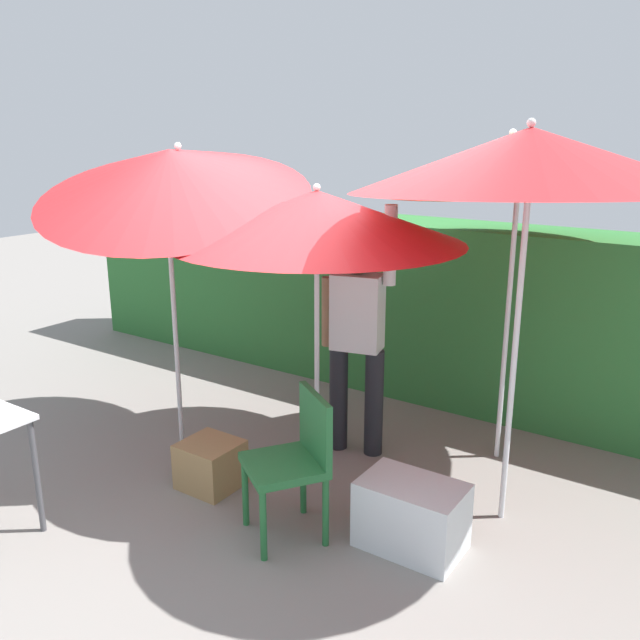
{
  "coord_description": "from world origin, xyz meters",
  "views": [
    {
      "loc": [
        2.48,
        -3.38,
        2.37
      ],
      "look_at": [
        0.0,
        0.3,
        1.1
      ],
      "focal_mm": 37.4,
      "sensor_mm": 36.0,
      "label": 1
    }
  ],
  "objects_px": {
    "umbrella_yellow": "(317,217)",
    "person_vendor": "(357,334)",
    "umbrella_navy": "(530,160)",
    "umbrella_orange": "(515,162)",
    "umbrella_rainbow": "(172,173)",
    "crate_cardboard": "(211,464)",
    "chair_plastic": "(295,456)",
    "cooler_box": "(411,515)"
  },
  "relations": [
    {
      "from": "umbrella_rainbow",
      "to": "person_vendor",
      "type": "bearing_deg",
      "value": 27.6
    },
    {
      "from": "cooler_box",
      "to": "umbrella_navy",
      "type": "bearing_deg",
      "value": 60.89
    },
    {
      "from": "cooler_box",
      "to": "umbrella_orange",
      "type": "bearing_deg",
      "value": 89.74
    },
    {
      "from": "umbrella_rainbow",
      "to": "crate_cardboard",
      "type": "distance_m",
      "value": 2.05
    },
    {
      "from": "umbrella_yellow",
      "to": "crate_cardboard",
      "type": "distance_m",
      "value": 1.84
    },
    {
      "from": "person_vendor",
      "to": "cooler_box",
      "type": "distance_m",
      "value": 1.46
    },
    {
      "from": "cooler_box",
      "to": "crate_cardboard",
      "type": "xyz_separation_m",
      "value": [
        -1.45,
        -0.14,
        -0.04
      ]
    },
    {
      "from": "umbrella_rainbow",
      "to": "umbrella_orange",
      "type": "height_order",
      "value": "umbrella_rainbow"
    },
    {
      "from": "person_vendor",
      "to": "cooler_box",
      "type": "bearing_deg",
      "value": -44.1
    },
    {
      "from": "umbrella_orange",
      "to": "person_vendor",
      "type": "xyz_separation_m",
      "value": [
        -0.91,
        -0.49,
        -1.23
      ]
    },
    {
      "from": "umbrella_yellow",
      "to": "person_vendor",
      "type": "bearing_deg",
      "value": 57.91
    },
    {
      "from": "chair_plastic",
      "to": "cooler_box",
      "type": "height_order",
      "value": "chair_plastic"
    },
    {
      "from": "umbrella_navy",
      "to": "person_vendor",
      "type": "relative_size",
      "value": 1.31
    },
    {
      "from": "umbrella_navy",
      "to": "person_vendor",
      "type": "bearing_deg",
      "value": 167.29
    },
    {
      "from": "chair_plastic",
      "to": "umbrella_navy",
      "type": "bearing_deg",
      "value": 41.21
    },
    {
      "from": "umbrella_rainbow",
      "to": "umbrella_yellow",
      "type": "xyz_separation_m",
      "value": [
        1.0,
        0.34,
        -0.27
      ]
    },
    {
      "from": "umbrella_yellow",
      "to": "cooler_box",
      "type": "height_order",
      "value": "umbrella_yellow"
    },
    {
      "from": "umbrella_orange",
      "to": "crate_cardboard",
      "type": "bearing_deg",
      "value": -134.09
    },
    {
      "from": "umbrella_yellow",
      "to": "person_vendor",
      "type": "distance_m",
      "value": 0.92
    },
    {
      "from": "crate_cardboard",
      "to": "umbrella_navy",
      "type": "bearing_deg",
      "value": 22.47
    },
    {
      "from": "umbrella_navy",
      "to": "umbrella_yellow",
      "type": "bearing_deg",
      "value": 179.74
    },
    {
      "from": "umbrella_orange",
      "to": "umbrella_navy",
      "type": "distance_m",
      "value": 0.84
    },
    {
      "from": "chair_plastic",
      "to": "cooler_box",
      "type": "distance_m",
      "value": 0.76
    },
    {
      "from": "umbrella_yellow",
      "to": "person_vendor",
      "type": "relative_size",
      "value": 1.09
    },
    {
      "from": "umbrella_rainbow",
      "to": "crate_cardboard",
      "type": "relative_size",
      "value": 6.93
    },
    {
      "from": "umbrella_navy",
      "to": "cooler_box",
      "type": "distance_m",
      "value": 2.12
    },
    {
      "from": "cooler_box",
      "to": "chair_plastic",
      "type": "bearing_deg",
      "value": -158.15
    },
    {
      "from": "umbrella_yellow",
      "to": "chair_plastic",
      "type": "xyz_separation_m",
      "value": [
        0.43,
        -0.86,
        -1.29
      ]
    },
    {
      "from": "umbrella_orange",
      "to": "cooler_box",
      "type": "bearing_deg",
      "value": -90.26
    },
    {
      "from": "person_vendor",
      "to": "crate_cardboard",
      "type": "bearing_deg",
      "value": -118.27
    },
    {
      "from": "chair_plastic",
      "to": "cooler_box",
      "type": "bearing_deg",
      "value": 21.85
    },
    {
      "from": "umbrella_orange",
      "to": "crate_cardboard",
      "type": "xyz_separation_m",
      "value": [
        -1.46,
        -1.51,
        -2.0
      ]
    },
    {
      "from": "umbrella_rainbow",
      "to": "umbrella_navy",
      "type": "height_order",
      "value": "umbrella_rainbow"
    },
    {
      "from": "umbrella_rainbow",
      "to": "cooler_box",
      "type": "bearing_deg",
      "value": -7.25
    },
    {
      "from": "umbrella_orange",
      "to": "umbrella_rainbow",
      "type": "bearing_deg",
      "value": -152.15
    },
    {
      "from": "umbrella_navy",
      "to": "chair_plastic",
      "type": "distance_m",
      "value": 2.14
    },
    {
      "from": "umbrella_rainbow",
      "to": "person_vendor",
      "type": "height_order",
      "value": "umbrella_rainbow"
    },
    {
      "from": "umbrella_navy",
      "to": "cooler_box",
      "type": "bearing_deg",
      "value": -119.11
    },
    {
      "from": "cooler_box",
      "to": "crate_cardboard",
      "type": "relative_size",
      "value": 1.58
    },
    {
      "from": "umbrella_yellow",
      "to": "person_vendor",
      "type": "xyz_separation_m",
      "value": [
        0.17,
        0.27,
        -0.87
      ]
    },
    {
      "from": "umbrella_navy",
      "to": "person_vendor",
      "type": "height_order",
      "value": "umbrella_navy"
    },
    {
      "from": "umbrella_yellow",
      "to": "crate_cardboard",
      "type": "relative_size",
      "value": 5.38
    }
  ]
}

